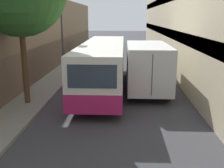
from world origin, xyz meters
The scene contains 6 objects.
ground_plane centered at (0.00, 15.00, 0.00)m, with size 150.00×150.00×0.00m, color #38383D.
sidewalk_left centered at (-4.45, 15.00, 0.08)m, with size 1.93×60.00×0.16m.
bus centered at (-0.81, 17.39, 1.54)m, with size 2.51×11.81×2.87m.
box_truck centered at (1.88, 17.46, 1.55)m, with size 2.39×7.65×2.86m.
panel_van centered at (-2.33, 29.58, 1.10)m, with size 1.95×4.09×1.98m.
street_lamp centered at (-3.74, 19.10, 4.67)m, with size 0.36×0.80×6.45m.
Camera 1 is at (0.48, 1.19, 4.41)m, focal length 42.00 mm.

